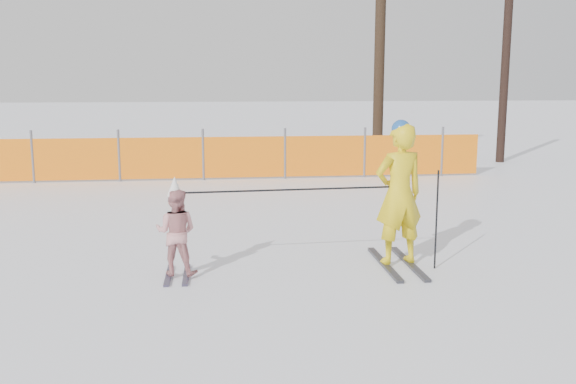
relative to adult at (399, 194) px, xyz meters
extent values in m
plane|color=white|center=(-1.45, -0.39, -0.97)|extent=(120.00, 120.00, 0.00)
cube|color=black|center=(-0.17, 0.00, -0.95)|extent=(0.09, 1.55, 0.04)
cube|color=black|center=(0.17, 0.00, -0.95)|extent=(0.09, 1.55, 0.04)
imported|color=yellow|center=(0.00, 0.00, 0.00)|extent=(0.75, 0.58, 1.85)
sphere|color=#1B4E98|center=(0.00, 0.00, 0.85)|extent=(0.24, 0.24, 0.24)
cube|color=black|center=(-2.99, -0.17, -0.95)|extent=(0.09, 0.85, 0.03)
cube|color=black|center=(-2.77, -0.17, -0.95)|extent=(0.09, 0.85, 0.03)
imported|color=#D68B8D|center=(-2.88, -0.17, -0.39)|extent=(0.61, 0.52, 1.09)
cone|color=white|center=(-2.88, -0.17, 0.19)|extent=(0.19, 0.19, 0.24)
cylinder|color=black|center=(0.45, -0.20, -0.32)|extent=(0.02, 0.02, 1.30)
cylinder|color=black|center=(-1.44, -0.08, 0.10)|extent=(2.63, 0.18, 0.02)
cylinder|color=#595960|center=(-6.70, 7.58, -0.34)|extent=(0.06, 0.06, 1.25)
cylinder|color=#595960|center=(-4.70, 7.58, -0.34)|extent=(0.06, 0.06, 1.25)
cylinder|color=#595960|center=(-2.70, 7.58, -0.34)|extent=(0.06, 0.06, 1.25)
cylinder|color=#595960|center=(-0.70, 7.58, -0.34)|extent=(0.06, 0.06, 1.25)
cylinder|color=#595960|center=(1.30, 7.58, -0.34)|extent=(0.06, 0.06, 1.25)
cylinder|color=#595960|center=(3.30, 7.58, -0.34)|extent=(0.06, 0.06, 1.25)
cube|color=orange|center=(-4.23, 7.58, -0.42)|extent=(16.92, 0.03, 1.00)
cylinder|color=black|center=(2.44, 10.77, 2.06)|extent=(0.31, 0.31, 6.05)
cylinder|color=black|center=(5.98, 10.04, 1.48)|extent=(0.24, 0.24, 4.88)
camera|label=1|loc=(-2.35, -8.03, 1.50)|focal=40.00mm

